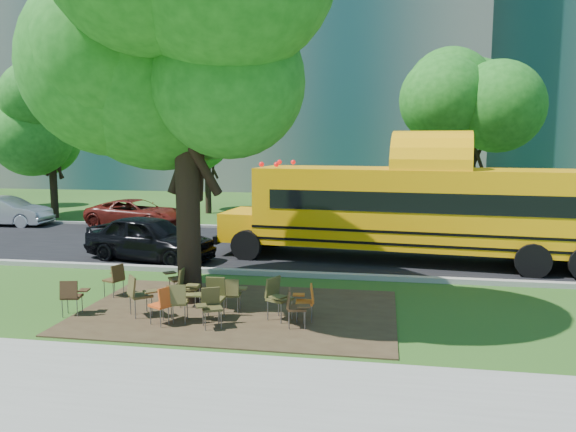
% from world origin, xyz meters
% --- Properties ---
extents(ground, '(160.00, 160.00, 0.00)m').
position_xyz_m(ground, '(0.00, 0.00, 0.00)').
color(ground, '#264C17').
rests_on(ground, ground).
extents(sidewalk, '(60.00, 4.00, 0.04)m').
position_xyz_m(sidewalk, '(0.00, -5.00, 0.02)').
color(sidewalk, gray).
rests_on(sidewalk, ground).
extents(dirt_patch, '(7.00, 4.50, 0.03)m').
position_xyz_m(dirt_patch, '(1.00, -0.50, 0.01)').
color(dirt_patch, '#382819').
rests_on(dirt_patch, ground).
extents(asphalt_road, '(80.00, 8.00, 0.04)m').
position_xyz_m(asphalt_road, '(0.00, 7.00, 0.02)').
color(asphalt_road, black).
rests_on(asphalt_road, ground).
extents(kerb_near, '(80.00, 0.25, 0.14)m').
position_xyz_m(kerb_near, '(0.00, 3.00, 0.07)').
color(kerb_near, gray).
rests_on(kerb_near, ground).
extents(kerb_far, '(80.00, 0.25, 0.14)m').
position_xyz_m(kerb_far, '(0.00, 11.10, 0.07)').
color(kerb_far, gray).
rests_on(kerb_far, ground).
extents(building_main, '(38.00, 16.00, 22.00)m').
position_xyz_m(building_main, '(-8.00, 36.00, 11.00)').
color(building_main, slate).
rests_on(building_main, ground).
extents(bg_tree_0, '(5.20, 5.20, 7.18)m').
position_xyz_m(bg_tree_0, '(-12.00, 13.00, 4.57)').
color(bg_tree_0, black).
rests_on(bg_tree_0, ground).
extents(bg_tree_2, '(4.80, 4.80, 6.62)m').
position_xyz_m(bg_tree_2, '(-5.00, 16.00, 4.21)').
color(bg_tree_2, black).
rests_on(bg_tree_2, ground).
extents(bg_tree_3, '(5.60, 5.60, 7.84)m').
position_xyz_m(bg_tree_3, '(8.00, 14.00, 5.03)').
color(bg_tree_3, black).
rests_on(bg_tree_3, ground).
extents(main_tree, '(7.20, 7.20, 9.49)m').
position_xyz_m(main_tree, '(-0.32, 0.06, 5.88)').
color(main_tree, black).
rests_on(main_tree, ground).
extents(school_bus, '(12.31, 3.91, 2.96)m').
position_xyz_m(school_bus, '(5.47, 5.47, 1.71)').
color(school_bus, '#FFA808').
rests_on(school_bus, ground).
extents(chair_0, '(0.55, 0.57, 0.82)m').
position_xyz_m(chair_0, '(-2.49, -1.41, 0.51)').
color(chair_0, '#3D2616').
rests_on(chair_0, ground).
extents(chair_1, '(0.79, 0.63, 0.93)m').
position_xyz_m(chair_1, '(-1.02, -1.24, 0.57)').
color(chair_1, '#4B4020').
rests_on(chair_1, ground).
extents(chair_2, '(0.55, 0.70, 0.84)m').
position_xyz_m(chair_2, '(-0.27, -1.65, 0.52)').
color(chair_2, '#D64A16').
rests_on(chair_2, ground).
extents(chair_3, '(0.59, 0.54, 0.91)m').
position_xyz_m(chair_3, '(0.61, -1.11, 0.56)').
color(chair_3, '#4A4720').
rests_on(chair_3, ground).
extents(chair_4, '(0.59, 0.61, 0.87)m').
position_xyz_m(chair_4, '(-0.01, -1.50, 0.54)').
color(chair_4, brown).
rests_on(chair_4, ground).
extents(chair_5, '(0.56, 0.66, 0.83)m').
position_xyz_m(chair_5, '(0.72, -1.64, 0.51)').
color(chair_5, '#443D1D').
rests_on(chair_5, ground).
extents(chair_6, '(0.52, 0.53, 0.80)m').
position_xyz_m(chair_6, '(2.61, -0.86, 0.49)').
color(chair_6, '#DA6017').
rests_on(chair_6, ground).
extents(chair_7, '(0.57, 0.55, 0.82)m').
position_xyz_m(chair_7, '(2.43, -1.38, 0.51)').
color(chair_7, '#4F321C').
rests_on(chair_7, ground).
extents(chair_8, '(0.52, 0.66, 0.82)m').
position_xyz_m(chair_8, '(-2.29, 0.20, 0.51)').
color(chair_8, '#4F371C').
rests_on(chair_8, ground).
extents(chair_9, '(0.75, 0.60, 0.88)m').
position_xyz_m(chair_9, '(-0.73, 0.51, 0.54)').
color(chair_9, '#4E341B').
rests_on(chair_9, ground).
extents(chair_10, '(0.55, 0.59, 0.90)m').
position_xyz_m(chair_10, '(-0.24, -0.36, 0.56)').
color(chair_10, brown).
rests_on(chair_10, ground).
extents(chair_11, '(0.53, 0.51, 0.80)m').
position_xyz_m(chair_11, '(0.90, -0.58, 0.49)').
color(chair_11, brown).
rests_on(chair_11, ground).
extents(chair_12, '(0.62, 0.78, 0.94)m').
position_xyz_m(chair_12, '(1.98, -0.96, 0.58)').
color(chair_12, brown).
rests_on(chair_12, ground).
extents(black_car, '(4.60, 2.75, 1.47)m').
position_xyz_m(black_car, '(-3.17, 4.29, 0.73)').
color(black_car, black).
rests_on(black_car, ground).
extents(bg_car_silver, '(4.06, 1.55, 1.32)m').
position_xyz_m(bg_car_silver, '(-12.61, 10.14, 0.66)').
color(bg_car_silver, '#A5A5AB').
rests_on(bg_car_silver, ground).
extents(bg_car_red, '(4.72, 2.70, 1.24)m').
position_xyz_m(bg_car_red, '(-6.63, 10.80, 0.62)').
color(bg_car_red, '#59150F').
rests_on(bg_car_red, ground).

